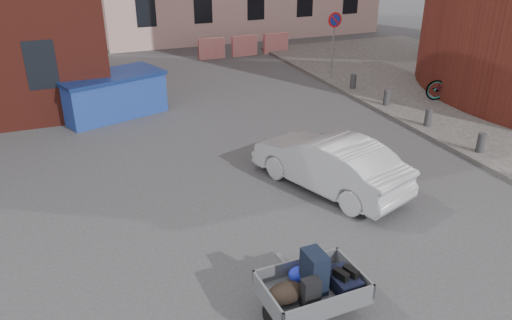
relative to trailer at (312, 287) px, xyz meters
name	(u,v)px	position (x,y,z in m)	size (l,w,h in m)	color
ground	(305,219)	(1.31, 2.75, -0.61)	(120.00, 120.00, 0.00)	#38383A
sidewalk	(508,107)	(11.31, 6.75, -0.55)	(9.00, 24.00, 0.12)	#474442
no_parking_sign	(334,31)	(7.31, 12.23, 1.41)	(0.60, 0.09, 2.65)	gray
bollards	(428,117)	(7.31, 6.15, -0.21)	(0.22, 9.02, 0.55)	#3A3A3D
barriers	(245,46)	(5.51, 17.75, -0.11)	(4.70, 0.18, 1.00)	red
trailer	(312,287)	(0.00, 0.00, 0.00)	(1.64, 1.83, 1.20)	black
dumpster	(111,95)	(-1.71, 11.17, 0.11)	(3.78, 2.76, 1.42)	#203E9C
silver_car	(329,163)	(2.47, 3.86, 0.06)	(1.41, 4.05, 1.33)	#BABDC2
bicycle	(455,84)	(9.98, 8.03, 0.08)	(0.75, 2.16, 1.14)	black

